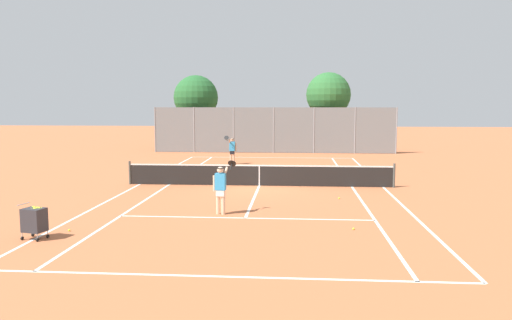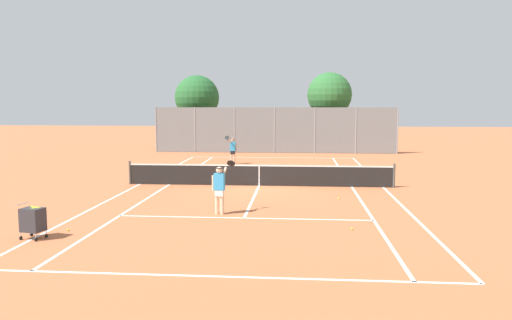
{
  "view_description": "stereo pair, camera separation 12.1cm",
  "coord_description": "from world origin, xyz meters",
  "px_view_note": "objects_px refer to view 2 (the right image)",
  "views": [
    {
      "loc": [
        1.55,
        -22.11,
        3.67
      ],
      "look_at": [
        -0.26,
        1.5,
        1.0
      ],
      "focal_mm": 35.0,
      "sensor_mm": 36.0,
      "label": 1
    },
    {
      "loc": [
        1.67,
        -22.1,
        3.67
      ],
      "look_at": [
        -0.26,
        1.5,
        1.0
      ],
      "focal_mm": 35.0,
      "sensor_mm": 36.0,
      "label": 2
    }
  ],
  "objects_px": {
    "loose_tennis_ball_2": "(352,229)",
    "loose_tennis_ball_1": "(208,169)",
    "loose_tennis_ball_4": "(339,198)",
    "player_far_left": "(233,149)",
    "loose_tennis_ball_3": "(68,230)",
    "tree_behind_left": "(198,99)",
    "tennis_net": "(259,175)",
    "loose_tennis_ball_0": "(216,169)",
    "tree_behind_right": "(329,96)",
    "ball_cart": "(33,220)",
    "player_near_side": "(220,187)"
  },
  "relations": [
    {
      "from": "ball_cart",
      "to": "tree_behind_right",
      "type": "height_order",
      "value": "tree_behind_right"
    },
    {
      "from": "tennis_net",
      "to": "tree_behind_right",
      "type": "bearing_deg",
      "value": 76.61
    },
    {
      "from": "tennis_net",
      "to": "loose_tennis_ball_1",
      "type": "height_order",
      "value": "tennis_net"
    },
    {
      "from": "loose_tennis_ball_3",
      "to": "tennis_net",
      "type": "bearing_deg",
      "value": 59.8
    },
    {
      "from": "tennis_net",
      "to": "loose_tennis_ball_1",
      "type": "distance_m",
      "value": 6.25
    },
    {
      "from": "player_near_side",
      "to": "tree_behind_left",
      "type": "height_order",
      "value": "tree_behind_left"
    },
    {
      "from": "tree_behind_left",
      "to": "player_far_left",
      "type": "bearing_deg",
      "value": -67.86
    },
    {
      "from": "loose_tennis_ball_3",
      "to": "tree_behind_right",
      "type": "xyz_separation_m",
      "value": [
        9.08,
        25.9,
        4.27
      ]
    },
    {
      "from": "loose_tennis_ball_3",
      "to": "loose_tennis_ball_0",
      "type": "bearing_deg",
      "value": 81.6
    },
    {
      "from": "loose_tennis_ball_0",
      "to": "tree_behind_right",
      "type": "height_order",
      "value": "tree_behind_right"
    },
    {
      "from": "player_near_side",
      "to": "loose_tennis_ball_1",
      "type": "xyz_separation_m",
      "value": [
        -2.42,
        11.17,
        -0.89
      ]
    },
    {
      "from": "ball_cart",
      "to": "tree_behind_right",
      "type": "xyz_separation_m",
      "value": [
        9.64,
        26.77,
        3.77
      ]
    },
    {
      "from": "loose_tennis_ball_2",
      "to": "loose_tennis_ball_4",
      "type": "height_order",
      "value": "same"
    },
    {
      "from": "tennis_net",
      "to": "loose_tennis_ball_2",
      "type": "relative_size",
      "value": 181.82
    },
    {
      "from": "loose_tennis_ball_0",
      "to": "tree_behind_right",
      "type": "xyz_separation_m",
      "value": [
        7.02,
        11.97,
        4.27
      ]
    },
    {
      "from": "loose_tennis_ball_0",
      "to": "loose_tennis_ball_4",
      "type": "height_order",
      "value": "same"
    },
    {
      "from": "ball_cart",
      "to": "loose_tennis_ball_1",
      "type": "xyz_separation_m",
      "value": [
        2.19,
        14.62,
        -0.5
      ]
    },
    {
      "from": "player_far_left",
      "to": "loose_tennis_ball_1",
      "type": "xyz_separation_m",
      "value": [
        -1.08,
        -2.67,
        -0.89
      ]
    },
    {
      "from": "ball_cart",
      "to": "loose_tennis_ball_4",
      "type": "distance_m",
      "value": 10.91
    },
    {
      "from": "player_near_side",
      "to": "tree_behind_right",
      "type": "relative_size",
      "value": 0.29
    },
    {
      "from": "player_near_side",
      "to": "player_far_left",
      "type": "distance_m",
      "value": 13.91
    },
    {
      "from": "tennis_net",
      "to": "loose_tennis_ball_0",
      "type": "distance_m",
      "value": 6.2
    },
    {
      "from": "tree_behind_right",
      "to": "tree_behind_left",
      "type": "bearing_deg",
      "value": 176.85
    },
    {
      "from": "loose_tennis_ball_3",
      "to": "tree_behind_right",
      "type": "distance_m",
      "value": 27.78
    },
    {
      "from": "player_near_side",
      "to": "loose_tennis_ball_3",
      "type": "distance_m",
      "value": 4.88
    },
    {
      "from": "ball_cart",
      "to": "player_far_left",
      "type": "xyz_separation_m",
      "value": [
        3.27,
        17.29,
        0.39
      ]
    },
    {
      "from": "loose_tennis_ball_0",
      "to": "tree_behind_left",
      "type": "bearing_deg",
      "value": 105.35
    },
    {
      "from": "player_near_side",
      "to": "loose_tennis_ball_4",
      "type": "distance_m",
      "value": 5.21
    },
    {
      "from": "loose_tennis_ball_4",
      "to": "player_far_left",
      "type": "bearing_deg",
      "value": 116.97
    },
    {
      "from": "ball_cart",
      "to": "loose_tennis_ball_1",
      "type": "height_order",
      "value": "ball_cart"
    },
    {
      "from": "loose_tennis_ball_1",
      "to": "tree_behind_left",
      "type": "xyz_separation_m",
      "value": [
        -3.02,
        12.73,
        4.04
      ]
    },
    {
      "from": "player_far_left",
      "to": "tree_behind_right",
      "type": "distance_m",
      "value": 11.91
    },
    {
      "from": "loose_tennis_ball_0",
      "to": "tennis_net",
      "type": "bearing_deg",
      "value": -62.35
    },
    {
      "from": "loose_tennis_ball_4",
      "to": "tree_behind_left",
      "type": "bearing_deg",
      "value": 114.7
    },
    {
      "from": "player_far_left",
      "to": "loose_tennis_ball_3",
      "type": "xyz_separation_m",
      "value": [
        -2.7,
        -16.42,
        -0.89
      ]
    },
    {
      "from": "ball_cart",
      "to": "loose_tennis_ball_3",
      "type": "distance_m",
      "value": 1.15
    },
    {
      "from": "player_far_left",
      "to": "loose_tennis_ball_3",
      "type": "height_order",
      "value": "player_far_left"
    },
    {
      "from": "loose_tennis_ball_1",
      "to": "loose_tennis_ball_2",
      "type": "height_order",
      "value": "same"
    },
    {
      "from": "player_far_left",
      "to": "player_near_side",
      "type": "bearing_deg",
      "value": -84.45
    },
    {
      "from": "tennis_net",
      "to": "player_near_side",
      "type": "relative_size",
      "value": 6.76
    },
    {
      "from": "player_near_side",
      "to": "tree_behind_right",
      "type": "height_order",
      "value": "tree_behind_right"
    },
    {
      "from": "tree_behind_right",
      "to": "player_near_side",
      "type": "bearing_deg",
      "value": -102.16
    },
    {
      "from": "tree_behind_right",
      "to": "ball_cart",
      "type": "bearing_deg",
      "value": -109.8
    },
    {
      "from": "player_far_left",
      "to": "loose_tennis_ball_3",
      "type": "bearing_deg",
      "value": -99.35
    },
    {
      "from": "loose_tennis_ball_4",
      "to": "tennis_net",
      "type": "bearing_deg",
      "value": 138.81
    },
    {
      "from": "loose_tennis_ball_2",
      "to": "tree_behind_left",
      "type": "bearing_deg",
      "value": 110.53
    },
    {
      "from": "loose_tennis_ball_2",
      "to": "loose_tennis_ball_3",
      "type": "relative_size",
      "value": 1.0
    },
    {
      "from": "loose_tennis_ball_2",
      "to": "loose_tennis_ball_1",
      "type": "bearing_deg",
      "value": 117.0
    },
    {
      "from": "tree_behind_left",
      "to": "loose_tennis_ball_2",
      "type": "bearing_deg",
      "value": -69.47
    },
    {
      "from": "loose_tennis_ball_3",
      "to": "tree_behind_right",
      "type": "height_order",
      "value": "tree_behind_right"
    }
  ]
}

